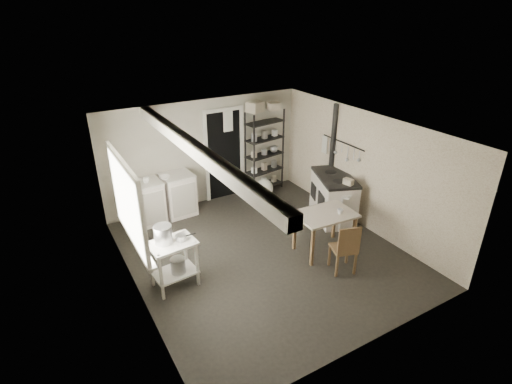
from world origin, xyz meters
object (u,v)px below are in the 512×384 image
prep_table (174,264)px  shelf_rack (264,153)px  flour_sack (264,190)px  base_cabinets (163,198)px  chair (344,245)px  stockpot (163,235)px  stove (333,198)px  work_table (324,233)px

prep_table → shelf_rack: (3.09, 2.36, 0.55)m
prep_table → shelf_rack: 3.93m
prep_table → flour_sack: prep_table is taller
base_cabinets → chair: (1.99, -3.26, 0.03)m
stockpot → flour_sack: stockpot is taller
stove → work_table: bearing=-116.0°
flour_sack → stove: bearing=-61.2°
stove → work_table: (-0.96, -0.89, -0.06)m
stockpot → stove: stockpot is taller
base_cabinets → flour_sack: bearing=-11.2°
stove → flour_sack: 1.66m
work_table → chair: 0.63m
chair → flour_sack: size_ratio=1.80×
prep_table → stockpot: (-0.10, 0.06, 0.54)m
work_table → flour_sack: size_ratio=2.01×
base_cabinets → shelf_rack: (2.52, 0.12, 0.49)m
shelf_rack → flour_sack: 0.88m
stockpot → shelf_rack: (3.19, 2.30, 0.01)m
shelf_rack → chair: size_ratio=2.12×
stockpot → shelf_rack: bearing=35.8°
stockpot → chair: bearing=-22.2°
stove → shelf_rack: bearing=126.7°
shelf_rack → flour_sack: shelf_rack is taller
work_table → prep_table: bearing=171.2°
chair → flour_sack: 2.96m
stove → chair: chair is taller
stockpot → chair: (2.66, -1.08, -0.45)m
base_cabinets → prep_table: bearing=-107.5°
work_table → chair: chair is taller
base_cabinets → work_table: base_cabinets is taller
stockpot → chair: 2.91m
base_cabinets → chair: bearing=-61.7°
prep_table → stove: 3.65m
base_cabinets → stove: (3.04, -1.76, -0.02)m
stove → flour_sack: (-0.79, 1.44, -0.20)m
work_table → flour_sack: (0.17, 2.33, -0.14)m
stockpot → work_table: size_ratio=0.29×
prep_table → chair: (2.56, -1.02, 0.08)m
shelf_rack → stove: (0.52, -1.88, -0.51)m
stove → work_table: size_ratio=1.18×
work_table → flour_sack: work_table is taller
prep_table → work_table: 2.69m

